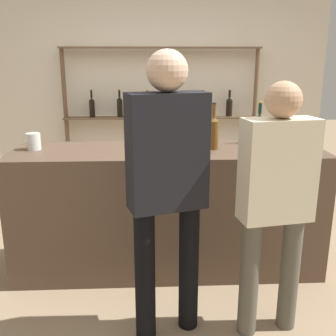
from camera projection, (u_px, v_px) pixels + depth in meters
ground_plane at (168, 264)px, 3.38m from camera, size 16.00×16.00×0.00m
bar_counter at (168, 209)px, 3.25m from camera, size 2.46×0.69×1.02m
back_wall at (161, 84)px, 4.88m from camera, size 4.06×0.12×2.80m
back_shelf at (162, 100)px, 4.75m from camera, size 2.36×0.18×1.84m
counter_bottle_0 at (213, 132)px, 3.09m from camera, size 0.08×0.08×0.37m
counter_bottle_1 at (158, 130)px, 3.23m from camera, size 0.08×0.08×0.33m
counter_bottle_2 at (259, 128)px, 3.30m from camera, size 0.07×0.07×0.35m
counter_bottle_3 at (201, 133)px, 3.15m from camera, size 0.09×0.09×0.33m
ice_bucket at (280, 137)px, 2.99m from camera, size 0.19×0.19×0.23m
cork_jar at (33, 142)px, 3.09m from camera, size 0.11×0.11×0.13m
customer_center at (167, 178)px, 2.30m from camera, size 0.49×0.32×1.77m
customer_right at (276, 194)px, 2.34m from camera, size 0.46×0.26×1.60m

